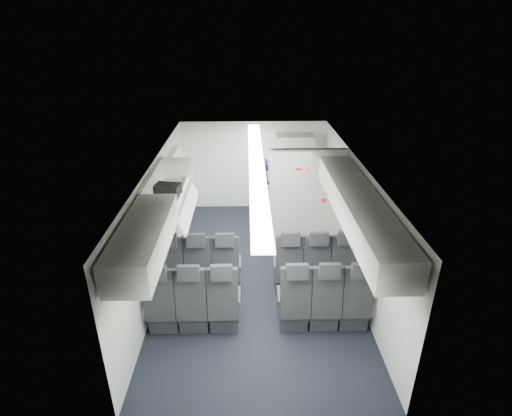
{
  "coord_description": "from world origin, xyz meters",
  "views": [
    {
      "loc": [
        -0.15,
        -6.19,
        4.21
      ],
      "look_at": [
        0.0,
        0.4,
        1.15
      ],
      "focal_mm": 28.0,
      "sensor_mm": 36.0,
      "label": 1
    }
  ],
  "objects_px": {
    "carry_on_bag": "(168,191)",
    "seat_row_mid": "(259,305)",
    "flight_attendant": "(263,195)",
    "boarding_door": "(177,194)",
    "galley_unit": "(294,174)",
    "seat_row_front": "(257,271)"
  },
  "relations": [
    {
      "from": "boarding_door",
      "to": "carry_on_bag",
      "type": "xyz_separation_m",
      "value": [
        0.22,
        -1.84,
        0.82
      ]
    },
    {
      "from": "seat_row_mid",
      "to": "carry_on_bag",
      "type": "relative_size",
      "value": 8.41
    },
    {
      "from": "boarding_door",
      "to": "carry_on_bag",
      "type": "relative_size",
      "value": 4.7
    },
    {
      "from": "seat_row_front",
      "to": "galley_unit",
      "type": "relative_size",
      "value": 1.75
    },
    {
      "from": "seat_row_mid",
      "to": "carry_on_bag",
      "type": "height_order",
      "value": "carry_on_bag"
    },
    {
      "from": "carry_on_bag",
      "to": "flight_attendant",
      "type": "bearing_deg",
      "value": 61.62
    },
    {
      "from": "galley_unit",
      "to": "flight_attendant",
      "type": "relative_size",
      "value": 1.13
    },
    {
      "from": "galley_unit",
      "to": "flight_attendant",
      "type": "xyz_separation_m",
      "value": [
        -0.76,
        -1.02,
        -0.11
      ]
    },
    {
      "from": "boarding_door",
      "to": "carry_on_bag",
      "type": "height_order",
      "value": "carry_on_bag"
    },
    {
      "from": "seat_row_mid",
      "to": "flight_attendant",
      "type": "xyz_separation_m",
      "value": [
        0.19,
        3.14,
        0.44
      ]
    },
    {
      "from": "seat_row_front",
      "to": "seat_row_mid",
      "type": "relative_size",
      "value": 1.0
    },
    {
      "from": "galley_unit",
      "to": "boarding_door",
      "type": "distance_m",
      "value": 2.84
    },
    {
      "from": "seat_row_mid",
      "to": "galley_unit",
      "type": "height_order",
      "value": "galley_unit"
    },
    {
      "from": "galley_unit",
      "to": "boarding_door",
      "type": "xyz_separation_m",
      "value": [
        -2.59,
        -1.17,
        0.0
      ]
    },
    {
      "from": "seat_row_front",
      "to": "boarding_door",
      "type": "relative_size",
      "value": 1.79
    },
    {
      "from": "seat_row_front",
      "to": "seat_row_mid",
      "type": "bearing_deg",
      "value": -90.0
    },
    {
      "from": "seat_row_mid",
      "to": "boarding_door",
      "type": "xyz_separation_m",
      "value": [
        -1.64,
        2.99,
        0.55
      ]
    },
    {
      "from": "carry_on_bag",
      "to": "seat_row_mid",
      "type": "bearing_deg",
      "value": -28.21
    },
    {
      "from": "seat_row_mid",
      "to": "galley_unit",
      "type": "relative_size",
      "value": 1.75
    },
    {
      "from": "seat_row_mid",
      "to": "flight_attendant",
      "type": "height_order",
      "value": "flight_attendant"
    },
    {
      "from": "galley_unit",
      "to": "flight_attendant",
      "type": "bearing_deg",
      "value": -126.85
    },
    {
      "from": "boarding_door",
      "to": "flight_attendant",
      "type": "height_order",
      "value": "boarding_door"
    }
  ]
}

